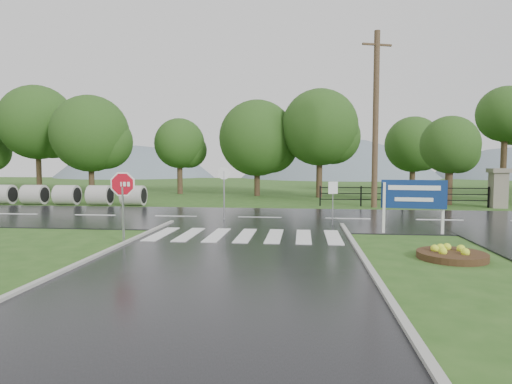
# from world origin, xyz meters

# --- Properties ---
(ground) EXTENTS (120.00, 120.00, 0.00)m
(ground) POSITION_xyz_m (0.00, 0.00, 0.00)
(ground) COLOR #2A511B
(ground) RESTS_ON ground
(main_road) EXTENTS (90.00, 8.00, 0.04)m
(main_road) POSITION_xyz_m (0.00, 10.00, 0.00)
(main_road) COLOR black
(main_road) RESTS_ON ground
(crosswalk) EXTENTS (6.50, 2.80, 0.02)m
(crosswalk) POSITION_xyz_m (0.00, 5.00, 0.06)
(crosswalk) COLOR silver
(crosswalk) RESTS_ON ground
(curb_right) EXTENTS (0.15, 24.00, 0.12)m
(curb_right) POSITION_xyz_m (3.55, -4.00, 0.00)
(curb_right) COLOR #A3A39B
(curb_right) RESTS_ON ground
(pillar_west) EXTENTS (1.00, 1.00, 2.24)m
(pillar_west) POSITION_xyz_m (13.00, 16.00, 1.18)
(pillar_west) COLOR gray
(pillar_west) RESTS_ON ground
(fence_west) EXTENTS (9.58, 0.08, 1.20)m
(fence_west) POSITION_xyz_m (7.75, 16.00, 0.72)
(fence_west) COLOR black
(fence_west) RESTS_ON ground
(hills) EXTENTS (102.00, 48.00, 48.00)m
(hills) POSITION_xyz_m (3.49, 65.00, -15.54)
(hills) COLOR slate
(hills) RESTS_ON ground
(treeline) EXTENTS (83.20, 5.20, 10.00)m
(treeline) POSITION_xyz_m (1.00, 24.00, 0.00)
(treeline) COLOR #1F4315
(treeline) RESTS_ON ground
(culvert_pipes) EXTENTS (11.80, 1.20, 1.20)m
(culvert_pipes) POSITION_xyz_m (-13.36, 15.00, 0.60)
(culvert_pipes) COLOR #9E9B93
(culvert_pipes) RESTS_ON ground
(stop_sign) EXTENTS (1.08, 0.14, 2.44)m
(stop_sign) POSITION_xyz_m (-3.75, 3.50, 1.71)
(stop_sign) COLOR #939399
(stop_sign) RESTS_ON ground
(estate_billboard) EXTENTS (2.23, 0.35, 1.96)m
(estate_billboard) POSITION_xyz_m (5.91, 6.23, 1.35)
(estate_billboard) COLOR silver
(estate_billboard) RESTS_ON ground
(flower_bed) EXTENTS (1.81, 1.81, 0.36)m
(flower_bed) POSITION_xyz_m (5.95, 2.28, 0.13)
(flower_bed) COLOR #332111
(flower_bed) RESTS_ON ground
(reg_sign_small) EXTENTS (0.38, 0.16, 1.81)m
(reg_sign_small) POSITION_xyz_m (3.18, 7.96, 1.31)
(reg_sign_small) COLOR #939399
(reg_sign_small) RESTS_ON ground
(reg_sign_round) EXTENTS (0.55, 0.09, 2.38)m
(reg_sign_round) POSITION_xyz_m (-1.51, 9.08, 1.49)
(reg_sign_round) COLOR #939399
(reg_sign_round) RESTS_ON ground
(utility_pole_east) EXTENTS (1.71, 0.65, 9.94)m
(utility_pole_east) POSITION_xyz_m (6.05, 15.50, 5.05)
(utility_pole_east) COLOR #473523
(utility_pole_east) RESTS_ON ground
(entrance_tree_left) EXTENTS (3.48, 3.48, 5.38)m
(entrance_tree_left) POSITION_xyz_m (10.79, 17.50, 3.61)
(entrance_tree_left) COLOR #3D2B1C
(entrance_tree_left) RESTS_ON ground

